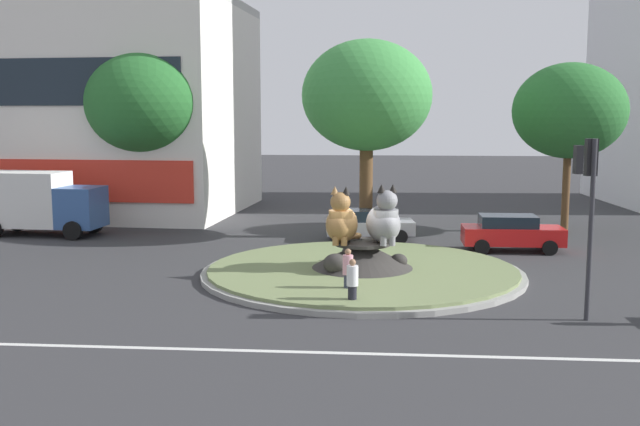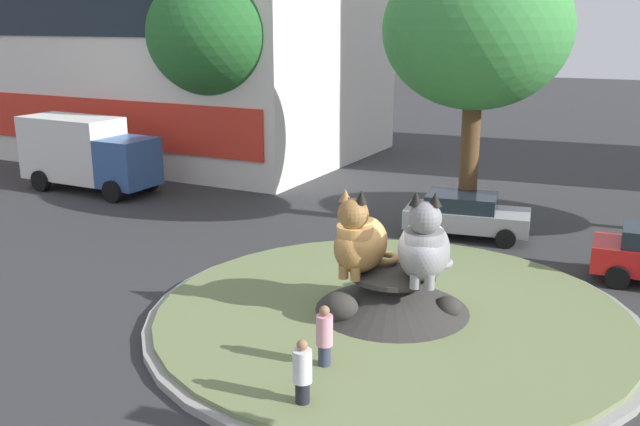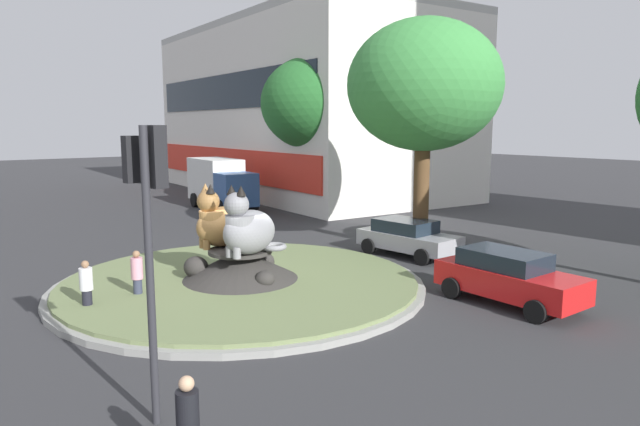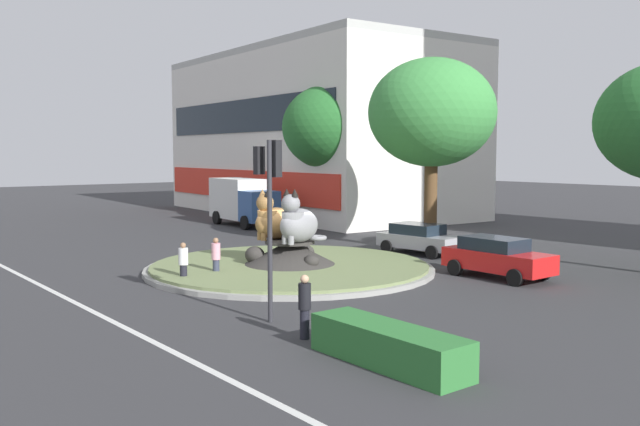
# 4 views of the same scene
# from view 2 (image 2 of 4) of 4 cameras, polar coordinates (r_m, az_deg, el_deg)

# --- Properties ---
(ground_plane) EXTENTS (160.00, 160.00, 0.00)m
(ground_plane) POSITION_cam_2_polar(r_m,az_deg,el_deg) (17.34, 5.82, -8.70)
(ground_plane) COLOR #333335
(roundabout_island) EXTENTS (11.82, 11.82, 1.25)m
(roundabout_island) POSITION_cam_2_polar(r_m,az_deg,el_deg) (17.21, 5.83, -7.74)
(roundabout_island) COLOR gray
(roundabout_island) RESTS_ON ground
(cat_statue_tabby) EXTENTS (1.40, 2.10, 2.10)m
(cat_statue_tabby) POSITION_cam_2_polar(r_m,az_deg,el_deg) (16.58, 3.24, -2.29)
(cat_statue_tabby) COLOR #9E703D
(cat_statue_tabby) RESTS_ON roundabout_island
(cat_statue_grey) EXTENTS (1.62, 2.43, 2.18)m
(cat_statue_grey) POSITION_cam_2_polar(r_m,az_deg,el_deg) (16.24, 8.46, -2.72)
(cat_statue_grey) COLOR gray
(cat_statue_grey) RESTS_ON roundabout_island
(shophouse_block) EXTENTS (27.01, 14.95, 12.67)m
(shophouse_block) POSITION_cam_2_polar(r_m,az_deg,el_deg) (41.67, -15.01, 13.89)
(shophouse_block) COLOR silver
(shophouse_block) RESTS_ON ground
(broadleaf_tree_behind_island) EXTENTS (6.62, 6.62, 9.28)m
(broadleaf_tree_behind_island) POSITION_cam_2_polar(r_m,az_deg,el_deg) (31.64, -7.85, 14.17)
(broadleaf_tree_behind_island) COLOR brown
(broadleaf_tree_behind_island) RESTS_ON ground
(third_tree_left) EXTENTS (6.13, 6.13, 9.37)m
(third_tree_left) POSITION_cam_2_polar(r_m,az_deg,el_deg) (24.08, 12.59, 14.26)
(third_tree_left) COLOR brown
(third_tree_left) RESTS_ON ground
(pedestrian_white_shirt) EXTENTS (0.36, 0.36, 1.54)m
(pedestrian_white_shirt) POSITION_cam_2_polar(r_m,az_deg,el_deg) (13.07, -1.44, -13.16)
(pedestrian_white_shirt) COLOR black
(pedestrian_white_shirt) RESTS_ON ground
(pedestrian_pink_shirt) EXTENTS (0.34, 0.34, 1.58)m
(pedestrian_pink_shirt) POSITION_cam_2_polar(r_m,az_deg,el_deg) (14.35, 0.36, -10.29)
(pedestrian_pink_shirt) COLOR #33384C
(pedestrian_pink_shirt) RESTS_ON ground
(hatchback_near_shophouse) EXTENTS (4.22, 2.35, 1.45)m
(hatchback_near_shophouse) POSITION_cam_2_polar(r_m,az_deg,el_deg) (24.02, 11.72, -0.10)
(hatchback_near_shophouse) COLOR #99999E
(hatchback_near_shophouse) RESTS_ON ground
(delivery_box_truck) EXTENTS (6.34, 2.80, 3.11)m
(delivery_box_truck) POSITION_cam_2_polar(r_m,az_deg,el_deg) (31.39, -18.45, 4.70)
(delivery_box_truck) COLOR #335693
(delivery_box_truck) RESTS_ON ground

